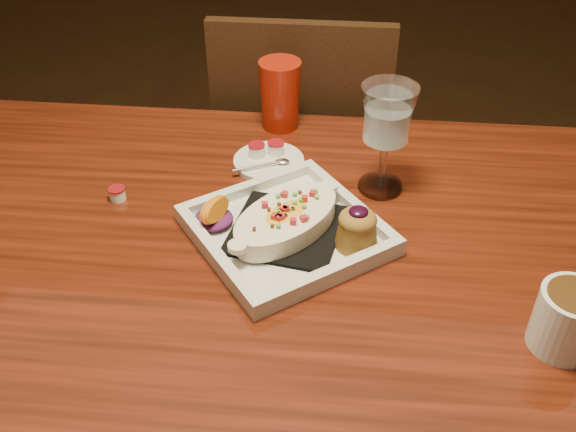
# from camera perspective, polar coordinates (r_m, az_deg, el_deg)

# --- Properties ---
(table) EXTENTS (1.50, 0.90, 0.75)m
(table) POSITION_cam_1_polar(r_m,az_deg,el_deg) (1.09, -1.20, -7.05)
(table) COLOR maroon
(table) RESTS_ON floor
(chair_far) EXTENTS (0.42, 0.42, 0.93)m
(chair_far) POSITION_cam_1_polar(r_m,az_deg,el_deg) (1.67, 1.35, 4.68)
(chair_far) COLOR black
(chair_far) RESTS_ON floor
(plate) EXTENTS (0.38, 0.38, 0.08)m
(plate) POSITION_cam_1_polar(r_m,az_deg,el_deg) (1.03, 0.38, -0.87)
(plate) COLOR silver
(plate) RESTS_ON table
(coffee_mug) EXTENTS (0.12, 0.09, 0.09)m
(coffee_mug) POSITION_cam_1_polar(r_m,az_deg,el_deg) (0.93, 23.85, -8.30)
(coffee_mug) COLOR silver
(coffee_mug) RESTS_ON table
(goblet) EXTENTS (0.10, 0.10, 0.20)m
(goblet) POSITION_cam_1_polar(r_m,az_deg,el_deg) (1.10, 8.81, 8.40)
(goblet) COLOR silver
(goblet) RESTS_ON table
(saucer) EXTENTS (0.13, 0.13, 0.09)m
(saucer) POSITION_cam_1_polar(r_m,az_deg,el_deg) (1.22, -1.84, 5.08)
(saucer) COLOR silver
(saucer) RESTS_ON table
(creamer_loose) EXTENTS (0.03, 0.03, 0.02)m
(creamer_loose) POSITION_cam_1_polar(r_m,az_deg,el_deg) (1.16, -14.94, 1.93)
(creamer_loose) COLOR white
(creamer_loose) RESTS_ON table
(red_tumbler) EXTENTS (0.09, 0.09, 0.14)m
(red_tumbler) POSITION_cam_1_polar(r_m,az_deg,el_deg) (1.31, -0.71, 10.70)
(red_tumbler) COLOR #A01B0B
(red_tumbler) RESTS_ON table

